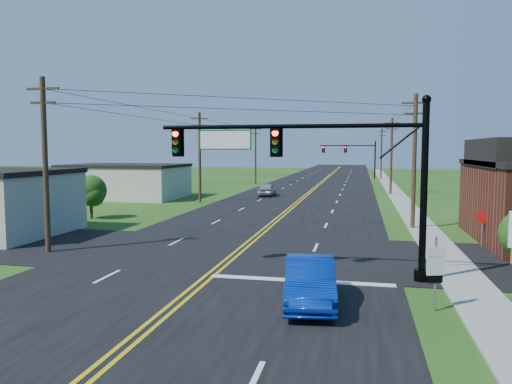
% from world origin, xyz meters
% --- Properties ---
extents(ground, '(260.00, 260.00, 0.00)m').
position_xyz_m(ground, '(0.00, 0.00, 0.00)').
color(ground, '#184714').
rests_on(ground, ground).
extents(road_main, '(16.00, 220.00, 0.04)m').
position_xyz_m(road_main, '(0.00, 50.00, 0.02)').
color(road_main, black).
rests_on(road_main, ground).
extents(road_cross, '(70.00, 10.00, 0.04)m').
position_xyz_m(road_cross, '(0.00, 12.00, 0.02)').
color(road_cross, black).
rests_on(road_cross, ground).
extents(sidewalk, '(2.00, 160.00, 0.08)m').
position_xyz_m(sidewalk, '(10.50, 40.00, 0.04)').
color(sidewalk, gray).
rests_on(sidewalk, ground).
extents(signal_mast_main, '(11.30, 0.60, 7.48)m').
position_xyz_m(signal_mast_main, '(4.34, 8.00, 4.75)').
color(signal_mast_main, black).
rests_on(signal_mast_main, ground).
extents(signal_mast_far, '(10.98, 0.60, 7.48)m').
position_xyz_m(signal_mast_far, '(4.44, 80.00, 4.55)').
color(signal_mast_far, black).
rests_on(signal_mast_far, ground).
extents(cream_bldg_far, '(12.20, 9.20, 3.70)m').
position_xyz_m(cream_bldg_far, '(-19.00, 38.00, 1.86)').
color(cream_bldg_far, beige).
rests_on(cream_bldg_far, ground).
extents(utility_pole_left_a, '(1.80, 0.28, 9.00)m').
position_xyz_m(utility_pole_left_a, '(-9.50, 10.00, 4.72)').
color(utility_pole_left_a, '#332317').
rests_on(utility_pole_left_a, ground).
extents(utility_pole_left_b, '(1.80, 0.28, 9.00)m').
position_xyz_m(utility_pole_left_b, '(-9.50, 35.00, 4.72)').
color(utility_pole_left_b, '#332317').
rests_on(utility_pole_left_b, ground).
extents(utility_pole_left_c, '(1.80, 0.28, 9.00)m').
position_xyz_m(utility_pole_left_c, '(-9.50, 62.00, 4.72)').
color(utility_pole_left_c, '#332317').
rests_on(utility_pole_left_c, ground).
extents(utility_pole_right_a, '(1.80, 0.28, 9.00)m').
position_xyz_m(utility_pole_right_a, '(9.80, 22.00, 4.72)').
color(utility_pole_right_a, '#332317').
rests_on(utility_pole_right_a, ground).
extents(utility_pole_right_b, '(1.80, 0.28, 9.00)m').
position_xyz_m(utility_pole_right_b, '(9.80, 48.00, 4.72)').
color(utility_pole_right_b, '#332317').
rests_on(utility_pole_right_b, ground).
extents(utility_pole_right_c, '(1.80, 0.28, 9.00)m').
position_xyz_m(utility_pole_right_c, '(9.80, 78.00, 4.72)').
color(utility_pole_right_c, '#332317').
rests_on(utility_pole_right_c, ground).
extents(tree_right_back, '(3.00, 3.00, 4.10)m').
position_xyz_m(tree_right_back, '(16.00, 26.00, 2.60)').
color(tree_right_back, '#332317').
rests_on(tree_right_back, ground).
extents(tree_left, '(2.40, 2.40, 3.37)m').
position_xyz_m(tree_left, '(-14.00, 22.00, 2.16)').
color(tree_left, '#332317').
rests_on(tree_left, ground).
extents(blue_car, '(2.17, 4.91, 1.57)m').
position_xyz_m(blue_car, '(4.67, 4.10, 0.78)').
color(blue_car, '#072B9D').
rests_on(blue_car, ground).
extents(distant_car, '(1.98, 4.42, 1.47)m').
position_xyz_m(distant_car, '(-4.15, 43.10, 0.74)').
color(distant_car, '#B1B0B6').
rests_on(distant_car, ground).
extents(route_sign, '(0.60, 0.24, 2.49)m').
position_xyz_m(route_sign, '(8.79, 4.24, 1.45)').
color(route_sign, slate).
rests_on(route_sign, ground).
extents(stop_sign, '(0.72, 0.13, 2.03)m').
position_xyz_m(stop_sign, '(12.84, 15.99, 1.47)').
color(stop_sign, slate).
rests_on(stop_sign, ground).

